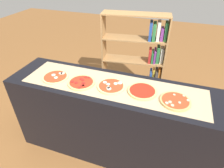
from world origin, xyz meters
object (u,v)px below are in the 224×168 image
at_px(pizza_plain_3, 142,91).
at_px(pizza_mushroom_4, 175,101).
at_px(pizza_pepperoni_1, 81,83).
at_px(bookshelf, 142,61).
at_px(pizza_mozzarella_2, 111,86).
at_px(pizza_mozzarella_0, 56,77).

distance_m(pizza_plain_3, pizza_mushroom_4, 0.31).
height_order(pizza_pepperoni_1, bookshelf, bookshelf).
relative_size(pizza_pepperoni_1, pizza_mozzarella_2, 1.00).
xyz_separation_m(pizza_plain_3, bookshelf, (-0.21, 1.15, -0.28)).
bearing_deg(pizza_mozzarella_2, pizza_plain_3, 3.52).
bearing_deg(pizza_pepperoni_1, pizza_mozzarella_0, 178.95).
height_order(pizza_mozzarella_0, pizza_mozzarella_2, same).
xyz_separation_m(pizza_pepperoni_1, pizza_mozzarella_2, (0.30, 0.04, 0.00)).
relative_size(pizza_mozzarella_0, pizza_mozzarella_2, 0.98).
distance_m(pizza_pepperoni_1, pizza_plain_3, 0.61).
xyz_separation_m(pizza_mozzarella_0, pizza_pepperoni_1, (0.30, -0.01, -0.00)).
bearing_deg(pizza_pepperoni_1, pizza_mozzarella_2, 6.99).
distance_m(pizza_plain_3, bookshelf, 1.20).
bearing_deg(pizza_mushroom_4, pizza_pepperoni_1, -179.80).
distance_m(pizza_mozzarella_0, pizza_pepperoni_1, 0.30).
height_order(pizza_pepperoni_1, pizza_plain_3, pizza_pepperoni_1).
relative_size(pizza_pepperoni_1, pizza_mushroom_4, 1.03).
xyz_separation_m(pizza_pepperoni_1, pizza_mushroom_4, (0.91, 0.00, 0.00)).
height_order(pizza_plain_3, bookshelf, bookshelf).
distance_m(pizza_mozzarella_0, pizza_plain_3, 0.91).
height_order(pizza_mozzarella_0, pizza_mushroom_4, pizza_mushroom_4).
bearing_deg(pizza_mozzarella_0, pizza_mozzarella_2, 2.99).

